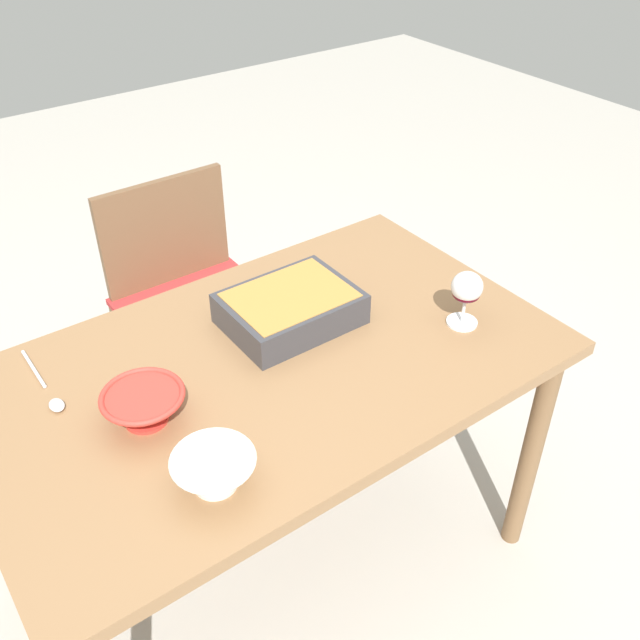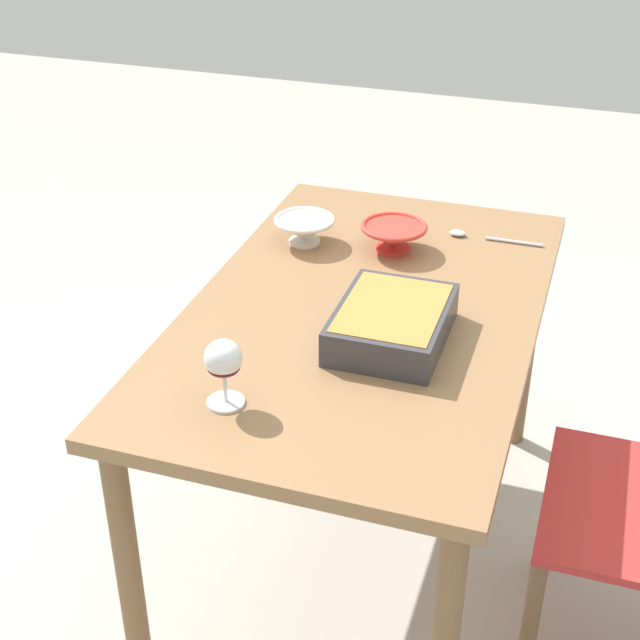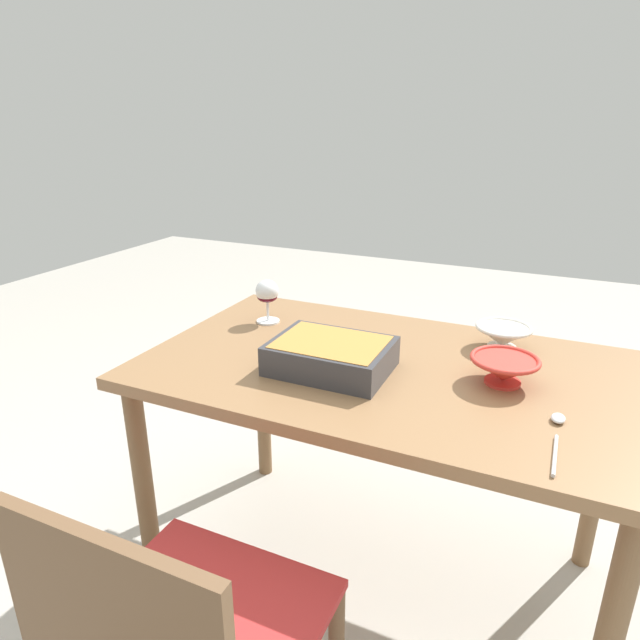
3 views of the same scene
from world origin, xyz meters
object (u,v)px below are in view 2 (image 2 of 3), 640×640
object	(u,v)px
mixing_bowl	(304,228)
wine_glass	(223,363)
small_bowl	(394,235)
dining_table	(364,339)
casserole_dish	(392,322)
serving_spoon	(477,236)

from	to	relation	value
mixing_bowl	wine_glass	bearing A→B (deg)	-173.03
wine_glass	small_bowl	bearing A→B (deg)	-10.62
dining_table	mixing_bowl	xyz separation A→B (m)	(0.27, 0.24, 0.13)
wine_glass	casserole_dish	bearing A→B (deg)	-36.70
dining_table	mixing_bowl	size ratio (longest dim) A/B	8.19
mixing_bowl	serving_spoon	distance (m)	0.45
mixing_bowl	serving_spoon	xyz separation A→B (m)	(0.17, -0.42, -0.03)
serving_spoon	wine_glass	bearing A→B (deg)	159.50
wine_glass	dining_table	bearing A→B (deg)	-18.77
dining_table	casserole_dish	world-z (taller)	casserole_dish
casserole_dish	mixing_bowl	bearing A→B (deg)	40.43
wine_glass	small_bowl	world-z (taller)	wine_glass
wine_glass	casserole_dish	distance (m)	0.41
serving_spoon	casserole_dish	bearing A→B (deg)	171.22
casserole_dish	serving_spoon	xyz separation A→B (m)	(0.56, -0.09, -0.04)
small_bowl	casserole_dish	bearing A→B (deg)	-166.11
dining_table	casserole_dish	bearing A→B (deg)	-141.97
small_bowl	serving_spoon	bearing A→B (deg)	-54.69
small_bowl	serving_spoon	size ratio (longest dim) A/B	0.70
wine_glass	casserole_dish	size ratio (longest dim) A/B	0.46
serving_spoon	mixing_bowl	bearing A→B (deg)	111.57
mixing_bowl	small_bowl	world-z (taller)	same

